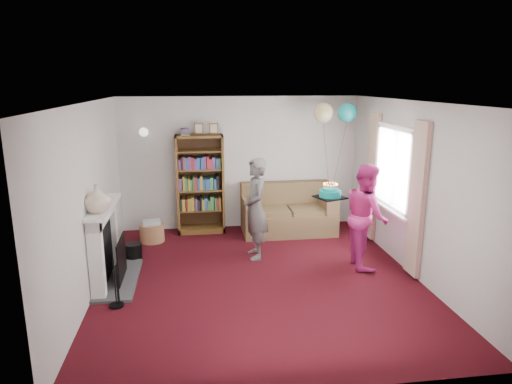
{
  "coord_description": "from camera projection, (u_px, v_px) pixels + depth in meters",
  "views": [
    {
      "loc": [
        -0.87,
        -6.02,
        2.76
      ],
      "look_at": [
        0.04,
        0.6,
        1.14
      ],
      "focal_mm": 32.0,
      "sensor_mm": 36.0,
      "label": 1
    }
  ],
  "objects": [
    {
      "name": "wall_back",
      "position": [
        240.0,
        163.0,
        8.68
      ],
      "size": [
        4.5,
        0.02,
        2.5
      ],
      "primitive_type": "cube",
      "color": "silver",
      "rests_on": "ground"
    },
    {
      "name": "wicker_basket",
      "position": [
        152.0,
        232.0,
        8.06
      ],
      "size": [
        0.43,
        0.43,
        0.38
      ],
      "rotation": [
        0.0,
        0.0,
        0.13
      ],
      "color": "#A6724D",
      "rests_on": "ground"
    },
    {
      "name": "ground",
      "position": [
        259.0,
        279.0,
        6.56
      ],
      "size": [
        5.0,
        5.0,
        0.0
      ],
      "primitive_type": "plane",
      "color": "#34070F",
      "rests_on": "ground"
    },
    {
      "name": "sofa",
      "position": [
        287.0,
        214.0,
        8.59
      ],
      "size": [
        1.7,
        0.9,
        0.9
      ],
      "rotation": [
        0.0,
        0.0,
        0.0
      ],
      "color": "brown",
      "rests_on": "ground"
    },
    {
      "name": "balloons",
      "position": [
        335.0,
        113.0,
        8.13
      ],
      "size": [
        0.79,
        0.35,
        1.73
      ],
      "color": "#3F3F3F",
      "rests_on": "ground"
    },
    {
      "name": "birthday_cake",
      "position": [
        330.0,
        194.0,
        6.91
      ],
      "size": [
        0.4,
        0.4,
        0.22
      ],
      "rotation": [
        0.0,
        0.0,
        0.38
      ],
      "color": "black",
      "rests_on": "ground"
    },
    {
      "name": "mantel_vase",
      "position": [
        97.0,
        198.0,
        5.83
      ],
      "size": [
        0.35,
        0.35,
        0.36
      ],
      "primitive_type": "imported",
      "rotation": [
        0.0,
        0.0,
        0.0
      ],
      "color": "beige",
      "rests_on": "fireplace"
    },
    {
      "name": "fireplace",
      "position": [
        109.0,
        247.0,
        6.35
      ],
      "size": [
        0.55,
        1.8,
        1.12
      ],
      "color": "#3F3F42",
      "rests_on": "ground"
    },
    {
      "name": "person_striped",
      "position": [
        256.0,
        209.0,
        7.2
      ],
      "size": [
        0.44,
        0.62,
        1.61
      ],
      "primitive_type": "imported",
      "rotation": [
        0.0,
        0.0,
        -1.48
      ],
      "color": "black",
      "rests_on": "ground"
    },
    {
      "name": "ceiling",
      "position": [
        259.0,
        102.0,
        5.97
      ],
      "size": [
        4.5,
        5.0,
        0.01
      ],
      "primitive_type": "cube",
      "color": "white",
      "rests_on": "wall_back"
    },
    {
      "name": "bookcase",
      "position": [
        200.0,
        185.0,
        8.46
      ],
      "size": [
        0.86,
        0.42,
        2.03
      ],
      "color": "#472B14",
      "rests_on": "ground"
    },
    {
      "name": "person_magenta",
      "position": [
        366.0,
        215.0,
        6.88
      ],
      "size": [
        0.65,
        0.81,
        1.59
      ],
      "primitive_type": "imported",
      "rotation": [
        0.0,
        0.0,
        1.5
      ],
      "color": "#CB287D",
      "rests_on": "ground"
    },
    {
      "name": "wall_right",
      "position": [
        414.0,
        189.0,
        6.57
      ],
      "size": [
        0.02,
        5.0,
        2.5
      ],
      "primitive_type": "cube",
      "color": "silver",
      "rests_on": "ground"
    },
    {
      "name": "window_bay",
      "position": [
        393.0,
        184.0,
        7.15
      ],
      "size": [
        0.14,
        2.02,
        2.2
      ],
      "color": "white",
      "rests_on": "ground"
    },
    {
      "name": "wall_left",
      "position": [
        89.0,
        200.0,
        5.97
      ],
      "size": [
        0.02,
        5.0,
        2.5
      ],
      "primitive_type": "cube",
      "color": "silver",
      "rests_on": "ground"
    },
    {
      "name": "wall_sconce",
      "position": [
        144.0,
        132.0,
        8.16
      ],
      "size": [
        0.16,
        0.23,
        0.16
      ],
      "color": "gold",
      "rests_on": "ground"
    }
  ]
}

